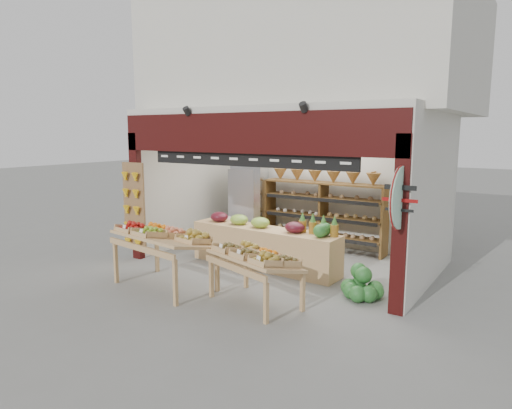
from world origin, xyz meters
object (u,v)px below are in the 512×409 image
object	(u,v)px
display_table_left	(161,236)
display_table_right	(255,257)
refrigerator	(250,202)
cardboard_stack	(236,239)
back_shelving	(324,199)
mid_counter	(264,246)
watermelon_pile	(362,286)

from	to	relation	value
display_table_left	display_table_right	bearing A→B (deg)	4.66
refrigerator	cardboard_stack	distance (m)	1.21
refrigerator	display_table_left	world-z (taller)	refrigerator
display_table_left	back_shelving	bearing A→B (deg)	72.12
display_table_left	display_table_right	distance (m)	1.87
back_shelving	refrigerator	size ratio (longest dim) A/B	1.52
cardboard_stack	display_table_left	bearing A→B (deg)	-83.12
refrigerator	cardboard_stack	size ratio (longest dim) A/B	1.73
cardboard_stack	mid_counter	size ratio (longest dim) A/B	0.35
refrigerator	display_table_left	size ratio (longest dim) A/B	1.00
refrigerator	back_shelving	bearing A→B (deg)	-7.57
mid_counter	display_table_left	size ratio (longest dim) A/B	1.68
refrigerator	display_table_left	bearing A→B (deg)	-97.70
display_table_right	watermelon_pile	size ratio (longest dim) A/B	2.33
mid_counter	watermelon_pile	size ratio (longest dim) A/B	4.48
mid_counter	watermelon_pile	bearing A→B (deg)	-14.01
mid_counter	watermelon_pile	xyz separation A→B (m)	(2.25, -0.56, -0.25)
refrigerator	display_table_left	xyz separation A→B (m)	(0.58, -3.59, -0.08)
back_shelving	watermelon_pile	world-z (taller)	back_shelving
refrigerator	watermelon_pile	world-z (taller)	refrigerator
display_table_left	refrigerator	bearing A→B (deg)	99.12
back_shelving	display_table_left	size ratio (longest dim) A/B	1.52
watermelon_pile	display_table_left	bearing A→B (deg)	-157.16
display_table_right	refrigerator	bearing A→B (deg)	125.27
display_table_left	watermelon_pile	distance (m)	3.49
mid_counter	display_table_left	distance (m)	2.14
cardboard_stack	display_table_right	bearing A→B (deg)	-48.83
back_shelving	watermelon_pile	xyz separation A→B (m)	(1.90, -2.56, -0.97)
back_shelving	cardboard_stack	xyz separation A→B (m)	(-1.57, -1.25, -0.90)
watermelon_pile	cardboard_stack	bearing A→B (deg)	159.37
refrigerator	watermelon_pile	bearing A→B (deg)	-48.03
cardboard_stack	watermelon_pile	distance (m)	3.71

